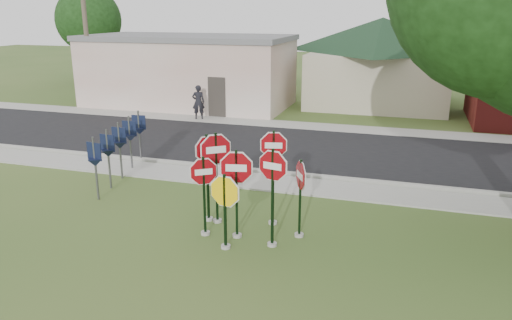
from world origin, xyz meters
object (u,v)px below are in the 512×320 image
(stop_sign_center, at_px, (236,181))
(utility_pole_near, at_px, (85,22))
(stop_sign_left, at_px, (204,187))
(stop_sign_yellow, at_px, (225,203))
(pedestrian, at_px, (198,102))

(stop_sign_center, relative_size, utility_pole_near, 0.26)
(stop_sign_center, xyz_separation_m, stop_sign_left, (-0.84, -0.11, -0.20))
(stop_sign_yellow, distance_m, pedestrian, 15.13)
(stop_sign_yellow, relative_size, utility_pole_near, 0.21)
(stop_sign_yellow, xyz_separation_m, pedestrian, (-6.66, 13.58, -0.23))
(stop_sign_yellow, bearing_deg, utility_pole_near, 133.64)
(stop_sign_center, relative_size, stop_sign_yellow, 1.21)
(stop_sign_yellow, bearing_deg, stop_sign_center, 85.19)
(stop_sign_center, bearing_deg, utility_pole_near, 135.13)
(stop_sign_yellow, height_order, pedestrian, stop_sign_yellow)
(pedestrian, bearing_deg, stop_sign_center, 93.98)
(stop_sign_left, relative_size, utility_pole_near, 0.23)
(stop_sign_left, bearing_deg, stop_sign_yellow, -35.88)
(stop_sign_left, bearing_deg, stop_sign_center, 7.74)
(utility_pole_near, xyz_separation_m, pedestrian, (7.27, -1.03, -4.00))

